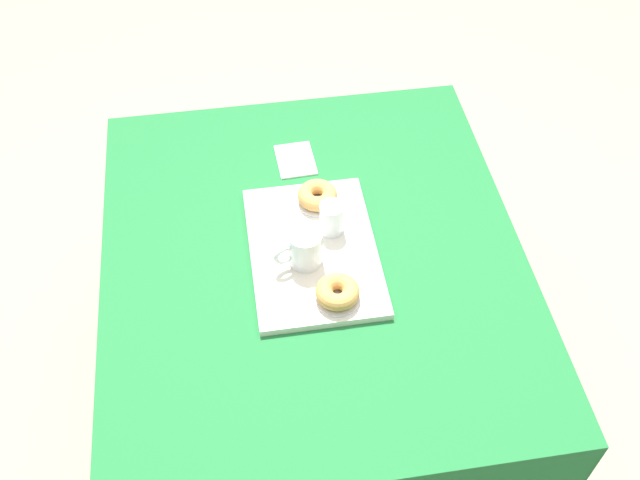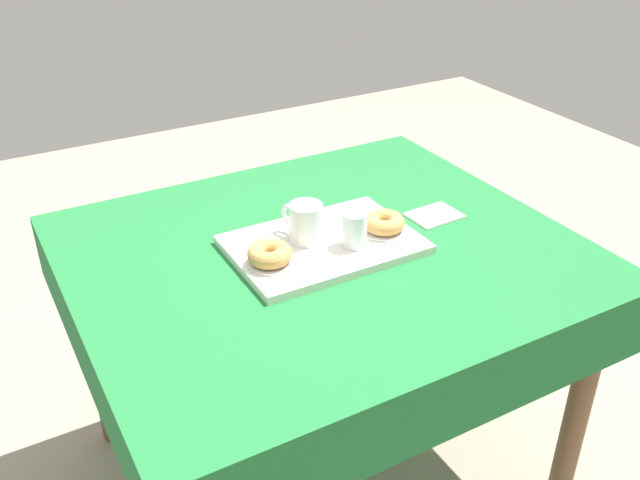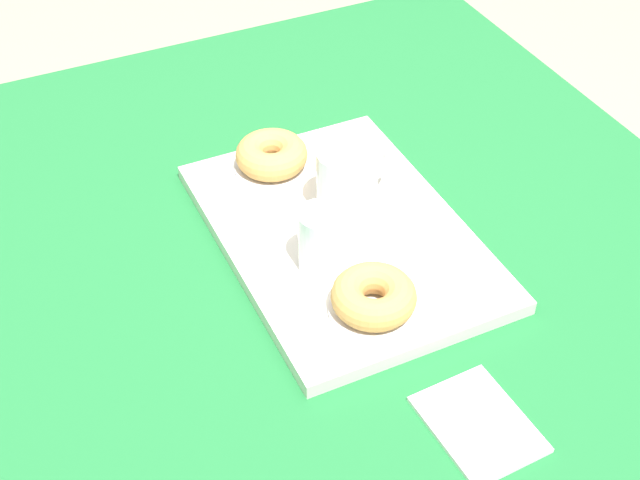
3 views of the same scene
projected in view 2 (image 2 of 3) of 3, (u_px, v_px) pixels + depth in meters
ground_plane at (323, 467)px, 2.14m from camera, size 6.00×6.00×0.00m
dining_table at (323, 279)px, 1.80m from camera, size 1.23×1.07×0.78m
serving_tray at (321, 245)px, 1.75m from camera, size 0.46×0.32×0.02m
tea_mug_left at (305, 224)px, 1.73m from camera, size 0.08×0.13×0.10m
water_glass_near at (354, 230)px, 1.70m from camera, size 0.06×0.06×0.09m
donut_plate_left at (270, 263)px, 1.65m from camera, size 0.11×0.11×0.01m
sugar_donut_left at (270, 254)px, 1.63m from camera, size 0.11×0.11×0.04m
donut_plate_right at (384, 231)px, 1.78m from camera, size 0.11×0.11×0.01m
sugar_donut_right at (384, 222)px, 1.77m from camera, size 0.11×0.11×0.04m
paper_napkin at (433, 215)px, 1.90m from camera, size 0.14×0.11×0.01m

